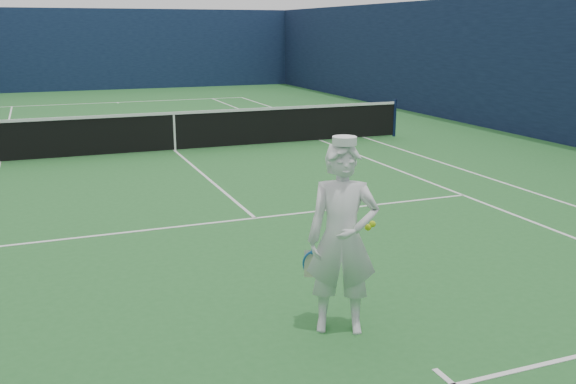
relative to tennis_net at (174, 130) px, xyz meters
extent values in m
plane|color=#26652B|center=(0.00, 0.00, -0.55)|extent=(80.00, 80.00, 0.00)
cube|color=white|center=(0.00, 11.88, -0.55)|extent=(11.03, 0.06, 0.01)
cube|color=white|center=(5.49, 0.00, -0.55)|extent=(0.06, 23.83, 0.01)
cube|color=white|center=(-4.12, 0.00, -0.55)|extent=(0.06, 23.77, 0.01)
cube|color=white|center=(4.12, 0.00, -0.55)|extent=(0.06, 23.77, 0.01)
cube|color=white|center=(0.00, 6.40, -0.55)|extent=(8.23, 0.06, 0.01)
cube|color=white|center=(0.00, -6.40, -0.55)|extent=(8.23, 0.06, 0.01)
cube|color=white|center=(0.00, 0.00, -0.55)|extent=(0.06, 12.80, 0.01)
cube|color=white|center=(0.00, 11.73, -0.55)|extent=(0.06, 0.30, 0.01)
cube|color=white|center=(0.00, -11.73, -0.55)|extent=(0.06, 0.30, 0.01)
cube|color=#101D3D|center=(0.00, 18.00, 1.45)|extent=(20.12, 0.12, 4.00)
cube|color=#0D1732|center=(10.00, 0.00, 1.45)|extent=(0.12, 36.12, 4.00)
cylinder|color=#141E4C|center=(6.40, 0.00, -0.02)|extent=(0.09, 0.09, 1.07)
cube|color=black|center=(0.00, 0.00, -0.05)|extent=(12.79, 0.02, 0.92)
cube|color=white|center=(0.00, 0.00, 0.42)|extent=(12.79, 0.04, 0.07)
cube|color=white|center=(0.00, 0.00, -0.08)|extent=(0.05, 0.03, 0.94)
imported|color=white|center=(-0.45, -10.53, 0.43)|extent=(0.85, 0.73, 1.97)
cylinder|color=white|center=(-0.45, -10.53, 1.44)|extent=(0.24, 0.24, 0.08)
cube|color=white|center=(-0.39, -10.41, 1.41)|extent=(0.21, 0.17, 0.02)
cylinder|color=navy|center=(-0.67, -10.34, 0.47)|extent=(0.07, 0.10, 0.22)
cube|color=#1E5EA7|center=(-0.67, -10.28, 0.29)|extent=(0.03, 0.03, 0.14)
torus|color=#1E5EA7|center=(-0.62, -10.23, 0.08)|extent=(0.31, 0.21, 0.29)
cube|color=beige|center=(-0.62, -10.23, 0.08)|extent=(0.20, 0.10, 0.30)
sphere|color=#C4E019|center=(-0.17, -10.55, 0.53)|extent=(0.07, 0.07, 0.07)
sphere|color=#C4E019|center=(-0.12, -10.55, 0.56)|extent=(0.07, 0.07, 0.07)
camera|label=1|loc=(-3.19, -16.03, 2.49)|focal=40.00mm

